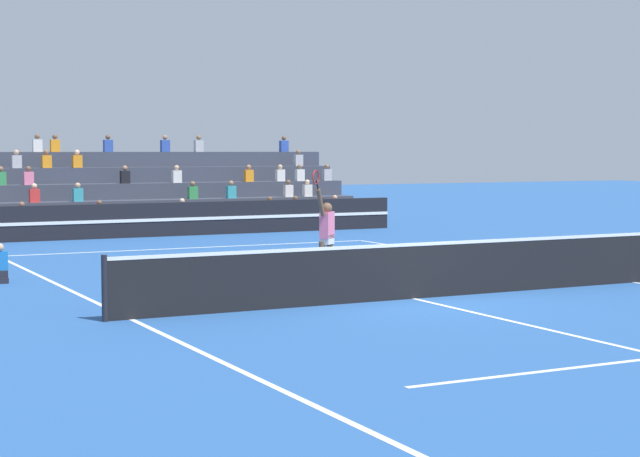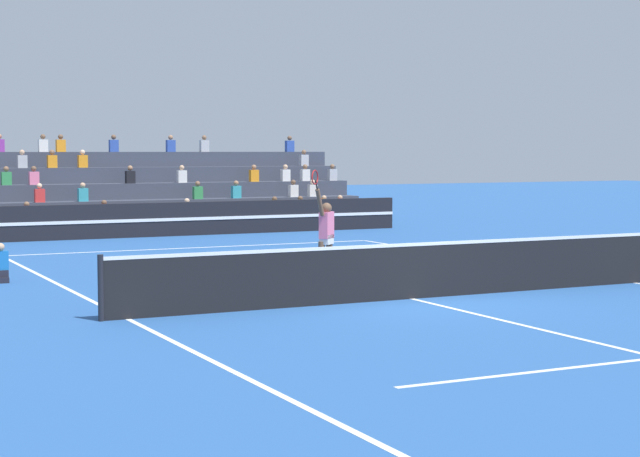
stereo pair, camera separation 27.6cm
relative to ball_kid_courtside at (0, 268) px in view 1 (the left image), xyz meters
The scene contains 8 objects.
ground_plane 8.87m from the ball_kid_courtside, 42.72° to the right, with size 120.00×120.00×0.00m, color #285699.
court_lines 8.87m from the ball_kid_courtside, 42.72° to the right, with size 11.10×23.90×0.01m.
tennis_net 8.87m from the ball_kid_courtside, 42.72° to the right, with size 12.00×0.10×1.10m.
sponsor_banner_wall 12.17m from the ball_kid_courtside, 57.63° to the left, with size 18.00×0.26×1.10m.
bleacher_stand 15.52m from the ball_kid_courtside, 65.16° to the left, with size 17.26×4.75×3.38m.
ball_kid_courtside is the anchor object (origin of this frame).
tennis_player 6.93m from the ball_kid_courtside, 28.33° to the right, with size 0.87×0.72×2.46m.
tennis_ball 4.51m from the ball_kid_courtside, ahead, with size 0.07×0.07×0.07m, color #C6DB33.
Camera 1 is at (-10.69, -17.05, 2.80)m, focal length 60.00 mm.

